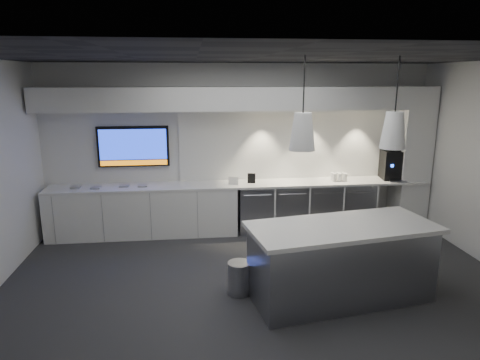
{
  "coord_description": "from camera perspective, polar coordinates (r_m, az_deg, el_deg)",
  "views": [
    {
      "loc": [
        -0.87,
        -5.23,
        2.77
      ],
      "look_at": [
        -0.15,
        1.1,
        1.22
      ],
      "focal_mm": 32.0,
      "sensor_mm": 36.0,
      "label": 1
    }
  ],
  "objects": [
    {
      "name": "floor",
      "position": [
        5.98,
        2.65,
        -13.95
      ],
      "size": [
        7.0,
        7.0,
        0.0
      ],
      "primitive_type": "plane",
      "color": "#2D2D30",
      "rests_on": "ground"
    },
    {
      "name": "ceiling",
      "position": [
        5.31,
        3.02,
        16.1
      ],
      "size": [
        7.0,
        7.0,
        0.0
      ],
      "primitive_type": "plane",
      "rotation": [
        3.14,
        0.0,
        0.0
      ],
      "color": "black",
      "rests_on": "wall_back"
    },
    {
      "name": "wall_back",
      "position": [
        7.88,
        -0.1,
        4.38
      ],
      "size": [
        7.0,
        0.0,
        7.0
      ],
      "primitive_type": "plane",
      "rotation": [
        1.57,
        0.0,
        0.0
      ],
      "color": "white",
      "rests_on": "floor"
    },
    {
      "name": "wall_front",
      "position": [
        3.14,
        10.3,
        -10.52
      ],
      "size": [
        7.0,
        0.0,
        7.0
      ],
      "primitive_type": "plane",
      "rotation": [
        -1.57,
        0.0,
        0.0
      ],
      "color": "white",
      "rests_on": "floor"
    },
    {
      "name": "back_counter",
      "position": [
        7.69,
        0.17,
        -0.57
      ],
      "size": [
        6.8,
        0.65,
        0.04
      ],
      "primitive_type": "cube",
      "color": "white",
      "rests_on": "left_base_cabinets"
    },
    {
      "name": "left_base_cabinets",
      "position": [
        7.82,
        -12.71,
        -4.11
      ],
      "size": [
        3.3,
        0.63,
        0.86
      ],
      "primitive_type": "cube",
      "color": "white",
      "rests_on": "floor"
    },
    {
      "name": "fridge_unit_a",
      "position": [
        7.85,
        1.98,
        -3.74
      ],
      "size": [
        0.6,
        0.61,
        0.85
      ],
      "primitive_type": "cube",
      "color": "gray",
      "rests_on": "floor"
    },
    {
      "name": "fridge_unit_b",
      "position": [
        7.96,
        6.48,
        -3.57
      ],
      "size": [
        0.6,
        0.61,
        0.85
      ],
      "primitive_type": "cube",
      "color": "gray",
      "rests_on": "floor"
    },
    {
      "name": "fridge_unit_c",
      "position": [
        8.13,
        10.82,
        -3.38
      ],
      "size": [
        0.6,
        0.61,
        0.85
      ],
      "primitive_type": "cube",
      "color": "gray",
      "rests_on": "floor"
    },
    {
      "name": "fridge_unit_d",
      "position": [
        8.33,
        14.97,
        -3.18
      ],
      "size": [
        0.6,
        0.61,
        0.85
      ],
      "primitive_type": "cube",
      "color": "gray",
      "rests_on": "floor"
    },
    {
      "name": "backsplash",
      "position": [
        8.08,
        8.43,
        4.81
      ],
      "size": [
        4.6,
        0.03,
        1.3
      ],
      "primitive_type": "cube",
      "color": "white",
      "rests_on": "wall_back"
    },
    {
      "name": "soffit",
      "position": [
        7.49,
        0.15,
        10.82
      ],
      "size": [
        6.9,
        0.6,
        0.4
      ],
      "primitive_type": "cube",
      "color": "white",
      "rests_on": "wall_back"
    },
    {
      "name": "column",
      "position": [
        8.6,
        21.87,
        2.82
      ],
      "size": [
        0.55,
        0.55,
        2.6
      ],
      "primitive_type": "cube",
      "color": "white",
      "rests_on": "floor"
    },
    {
      "name": "wall_tv",
      "position": [
        7.84,
        -14.03,
        4.36
      ],
      "size": [
        1.25,
        0.07,
        0.72
      ],
      "color": "black",
      "rests_on": "wall_back"
    },
    {
      "name": "island",
      "position": [
        5.63,
        13.28,
        -10.56
      ],
      "size": [
        2.45,
        1.36,
        0.98
      ],
      "rotation": [
        0.0,
        0.0,
        0.16
      ],
      "color": "gray",
      "rests_on": "floor"
    },
    {
      "name": "bin",
      "position": [
        5.71,
        -0.07,
        -12.94
      ],
      "size": [
        0.33,
        0.33,
        0.43
      ],
      "primitive_type": "cylinder",
      "rotation": [
        0.0,
        0.0,
        -0.07
      ],
      "color": "gray",
      "rests_on": "floor"
    },
    {
      "name": "coffee_machine",
      "position": [
        8.46,
        19.71,
        2.1
      ],
      "size": [
        0.45,
        0.61,
        0.71
      ],
      "rotation": [
        0.0,
        0.0,
        -0.15
      ],
      "color": "black",
      "rests_on": "back_counter"
    },
    {
      "name": "sign_black",
      "position": [
        7.68,
        1.54,
        0.24
      ],
      "size": [
        0.14,
        0.05,
        0.18
      ],
      "primitive_type": "cube",
      "rotation": [
        0.0,
        0.0,
        -0.2
      ],
      "color": "black",
      "rests_on": "back_counter"
    },
    {
      "name": "sign_white",
      "position": [
        7.58,
        -0.88,
        -0.09
      ],
      "size": [
        0.18,
        0.08,
        0.14
      ],
      "primitive_type": "cube",
      "rotation": [
        0.0,
        0.0,
        -0.33
      ],
      "color": "white",
      "rests_on": "back_counter"
    },
    {
      "name": "cup_cluster",
      "position": [
        8.05,
        13.05,
        0.41
      ],
      "size": [
        0.27,
        0.18,
        0.15
      ],
      "primitive_type": null,
      "color": "white",
      "rests_on": "back_counter"
    },
    {
      "name": "tray_a",
      "position": [
        7.9,
        -21.08,
        -0.89
      ],
      "size": [
        0.17,
        0.17,
        0.02
      ],
      "primitive_type": "cube",
      "rotation": [
        0.0,
        0.0,
        0.03
      ],
      "color": "gray",
      "rests_on": "back_counter"
    },
    {
      "name": "tray_b",
      "position": [
        7.74,
        -18.68,
        -0.97
      ],
      "size": [
        0.16,
        0.16,
        0.02
      ],
      "primitive_type": "cube",
      "rotation": [
        0.0,
        0.0,
        -0.01
      ],
      "color": "gray",
      "rests_on": "back_counter"
    },
    {
      "name": "tray_c",
      "position": [
        7.73,
        -15.16,
        -0.75
      ],
      "size": [
        0.16,
        0.16,
        0.02
      ],
      "primitive_type": "cube",
      "rotation": [
        0.0,
        0.0,
        0.0
      ],
      "color": "gray",
      "rests_on": "back_counter"
    },
    {
      "name": "tray_d",
      "position": [
        7.65,
        -12.86,
        -0.75
      ],
      "size": [
        0.17,
        0.17,
        0.02
      ],
      "primitive_type": "cube",
      "rotation": [
        0.0,
        0.0,
        0.07
      ],
      "color": "gray",
      "rests_on": "back_counter"
    },
    {
      "name": "pendant_left",
      "position": [
        5.02,
        8.33,
        6.43
      ],
      "size": [
        0.3,
        0.3,
        1.14
      ],
      "color": "white",
      "rests_on": "ceiling"
    },
    {
      "name": "pendant_right",
      "position": [
        5.41,
        19.8,
        6.28
      ],
      "size": [
        0.3,
        0.3,
        1.14
      ],
      "color": "white",
      "rests_on": "ceiling"
    }
  ]
}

